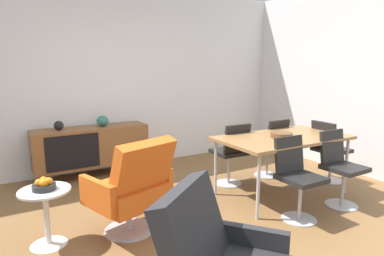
% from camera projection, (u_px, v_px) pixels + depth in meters
% --- Properties ---
extents(ground_plane, '(8.32, 8.32, 0.00)m').
position_uv_depth(ground_plane, '(186.00, 239.00, 3.05)').
color(ground_plane, brown).
extents(wall_back, '(6.80, 0.12, 2.80)m').
position_uv_depth(wall_back, '(103.00, 79.00, 5.00)').
color(wall_back, white).
rests_on(wall_back, ground_plane).
extents(sideboard, '(1.60, 0.45, 0.72)m').
position_uv_depth(sideboard, '(91.00, 146.00, 4.77)').
color(sideboard, brown).
rests_on(sideboard, ground_plane).
extents(vase_cobalt, '(0.13, 0.13, 0.13)m').
position_uv_depth(vase_cobalt, '(59.00, 125.00, 4.50)').
color(vase_cobalt, black).
rests_on(vase_cobalt, sideboard).
extents(vase_sculptural_dark, '(0.17, 0.17, 0.16)m').
position_uv_depth(vase_sculptural_dark, '(103.00, 121.00, 4.80)').
color(vase_sculptural_dark, '#337266').
rests_on(vase_sculptural_dark, sideboard).
extents(dining_table, '(1.60, 0.90, 0.74)m').
position_uv_depth(dining_table, '(283.00, 140.00, 4.02)').
color(dining_table, olive).
rests_on(dining_table, ground_plane).
extents(wooden_bowl_on_table, '(0.26, 0.26, 0.06)m').
position_uv_depth(wooden_bowl_on_table, '(281.00, 135.00, 3.94)').
color(wooden_bowl_on_table, brown).
rests_on(wooden_bowl_on_table, dining_table).
extents(dining_chair_front_right, '(0.40, 0.43, 0.86)m').
position_uv_depth(dining_chair_front_right, '(340.00, 165.00, 3.76)').
color(dining_chair_front_right, black).
rests_on(dining_chair_front_right, ground_plane).
extents(dining_chair_far_end, '(0.44, 0.41, 0.86)m').
position_uv_depth(dining_chair_far_end, '(329.00, 149.00, 4.50)').
color(dining_chair_far_end, black).
rests_on(dining_chair_far_end, ground_plane).
extents(dining_chair_front_left, '(0.40, 0.43, 0.86)m').
position_uv_depth(dining_chair_front_left, '(297.00, 175.00, 3.41)').
color(dining_chair_front_left, black).
rests_on(dining_chair_front_left, ground_plane).
extents(dining_chair_back_left, '(0.41, 0.44, 0.86)m').
position_uv_depth(dining_chair_back_left, '(231.00, 152.00, 4.36)').
color(dining_chair_back_left, black).
rests_on(dining_chair_back_left, ground_plane).
extents(dining_chair_back_right, '(0.41, 0.44, 0.86)m').
position_uv_depth(dining_chair_back_right, '(271.00, 145.00, 4.71)').
color(dining_chair_back_right, black).
rests_on(dining_chair_back_right, ground_plane).
extents(lounge_chair_red, '(0.84, 0.80, 0.95)m').
position_uv_depth(lounge_chair_red, '(132.00, 187.00, 3.08)').
color(lounge_chair_red, '#D85919').
rests_on(lounge_chair_red, ground_plane).
extents(side_table_round, '(0.44, 0.44, 0.52)m').
position_uv_depth(side_table_round, '(46.00, 211.00, 2.90)').
color(side_table_round, white).
rests_on(side_table_round, ground_plane).
extents(fruit_bowl, '(0.20, 0.20, 0.11)m').
position_uv_depth(fruit_bowl, '(44.00, 185.00, 2.86)').
color(fruit_bowl, '#262628').
rests_on(fruit_bowl, side_table_round).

